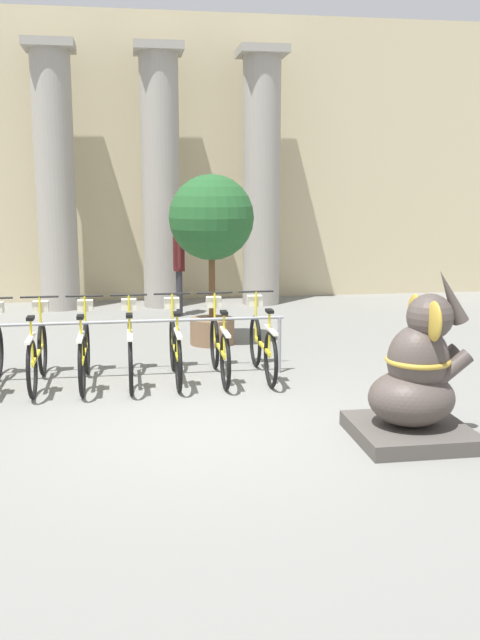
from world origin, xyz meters
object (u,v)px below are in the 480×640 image
object	(u,v)px
bicycle_6	(219,346)
elephant_statue	(416,383)
bicycle_3	(84,351)
potted_tree	(212,227)
bicycle_4	(130,349)
person_pedestrian	(179,260)
bicycle_2	(38,353)
bicycle_5	(175,348)
bicycle_7	(262,344)

from	to	relation	value
bicycle_6	elephant_statue	size ratio (longest dim) A/B	1.05
bicycle_3	bicycle_6	distance (m)	1.70
bicycle_3	potted_tree	world-z (taller)	potted_tree
bicycle_4	potted_tree	xyz separation A→B (m)	(1.29, 2.04, 1.41)
bicycle_3	bicycle_4	xyz separation A→B (m)	(0.57, 0.01, 0.00)
bicycle_4	person_pedestrian	bearing A→B (deg)	78.25
bicycle_6	person_pedestrian	bearing A→B (deg)	92.16
bicycle_4	bicycle_2	bearing A→B (deg)	179.69
bicycle_2	person_pedestrian	bearing A→B (deg)	65.58
bicycle_3	bicycle_6	bearing A→B (deg)	0.65
bicycle_5	elephant_statue	size ratio (longest dim) A/B	1.05
bicycle_6	bicycle_3	bearing A→B (deg)	-179.35
bicycle_4	bicycle_7	world-z (taller)	same
person_pedestrian	bicycle_3	bearing A→B (deg)	-108.28
bicycle_5	potted_tree	xyz separation A→B (m)	(0.72, 2.02, 1.41)
bicycle_2	bicycle_4	bearing A→B (deg)	-0.31
bicycle_2	bicycle_6	size ratio (longest dim) A/B	1.00
elephant_statue	bicycle_5	bearing A→B (deg)	129.95
person_pedestrian	bicycle_5	bearing A→B (deg)	-94.89
bicycle_5	bicycle_6	world-z (taller)	same
bicycle_3	potted_tree	bearing A→B (deg)	47.80
bicycle_7	potted_tree	world-z (taller)	potted_tree
bicycle_3	bicycle_4	bearing A→B (deg)	0.52
bicycle_3	bicycle_7	bearing A→B (deg)	1.11
elephant_statue	potted_tree	world-z (taller)	potted_tree
bicycle_2	bicycle_6	xyz separation A→B (m)	(2.27, 0.01, 0.00)
bicycle_3	elephant_statue	xyz separation A→B (m)	(3.29, -2.55, 0.15)
bicycle_2	bicycle_4	xyz separation A→B (m)	(1.14, -0.01, 0.00)
bicycle_2	elephant_statue	distance (m)	4.64
elephant_statue	bicycle_4	bearing A→B (deg)	136.82
bicycle_4	bicycle_7	bearing A→B (deg)	1.30
bicycle_5	bicycle_2	bearing A→B (deg)	-179.58
bicycle_4	bicycle_7	size ratio (longest dim) A/B	1.00
elephant_statue	potted_tree	bearing A→B (deg)	107.41
bicycle_4	potted_tree	distance (m)	2.79
bicycle_5	bicycle_6	size ratio (longest dim) A/B	1.00
potted_tree	bicycle_6	bearing A→B (deg)	-94.24
bicycle_6	elephant_statue	distance (m)	3.03
bicycle_2	bicycle_3	world-z (taller)	same
bicycle_6	person_pedestrian	distance (m)	4.66
bicycle_3	person_pedestrian	distance (m)	4.92
bicycle_2	bicycle_3	bearing A→B (deg)	-1.14
bicycle_5	bicycle_6	xyz separation A→B (m)	(0.57, -0.00, 0.00)
bicycle_2	potted_tree	world-z (taller)	potted_tree
bicycle_2	potted_tree	distance (m)	3.46
bicycle_3	person_pedestrian	bearing A→B (deg)	71.72
bicycle_3	bicycle_5	xyz separation A→B (m)	(1.14, 0.02, 0.00)
bicycle_6	bicycle_2	bearing A→B (deg)	-179.80
bicycle_5	bicycle_4	bearing A→B (deg)	-178.11
bicycle_6	bicycle_7	bearing A→B (deg)	2.49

